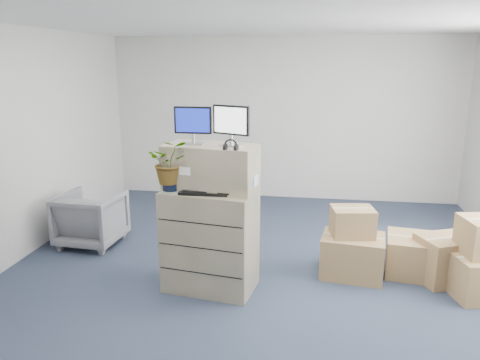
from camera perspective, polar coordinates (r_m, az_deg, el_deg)
name	(u,v)px	position (r m, az deg, el deg)	size (l,w,h in m)	color
ground	(260,286)	(5.23, 2.42, -12.83)	(7.00, 7.00, 0.00)	#21273C
wall_back	(284,119)	(8.21, 5.33, 7.41)	(6.00, 0.02, 2.80)	beige
filing_cabinet_lower	(210,240)	(5.00, -3.66, -7.31)	(0.93, 0.57, 1.09)	gray
filing_cabinet_upper	(211,167)	(4.81, -3.58, 1.55)	(0.93, 0.47, 0.47)	gray
monitor_left	(193,123)	(4.81, -5.76, 6.92)	(0.39, 0.15, 0.38)	#99999E
monitor_right	(231,123)	(4.67, -1.11, 6.92)	(0.39, 0.23, 0.40)	#99999E
headphones	(231,146)	(4.49, -1.14, 4.18)	(0.14, 0.14, 0.01)	black
keyboard	(208,192)	(4.72, -3.95, -1.46)	(0.56, 0.23, 0.03)	black
mouse	(239,193)	(4.64, -0.10, -1.63)	(0.11, 0.07, 0.04)	silver
water_bottle	(218,177)	(4.81, -2.69, 0.41)	(0.08, 0.08, 0.28)	gray
phone_dock	(208,185)	(4.84, -3.94, -0.65)	(0.07, 0.06, 0.14)	silver
external_drive	(239,187)	(4.81, -0.12, -0.89)	(0.23, 0.17, 0.07)	black
tissue_box	(243,180)	(4.75, 0.40, 0.02)	(0.28, 0.14, 0.10)	#3972C4
potted_plant	(170,168)	(4.77, -8.51, 1.50)	(0.50, 0.54, 0.44)	#8DAA89
office_chair	(91,216)	(6.51, -17.69, -4.23)	(0.76, 0.71, 0.78)	slate
cardboard_boxes	(423,255)	(5.59, 21.42, -8.56)	(2.02, 1.12, 0.83)	#8A6142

